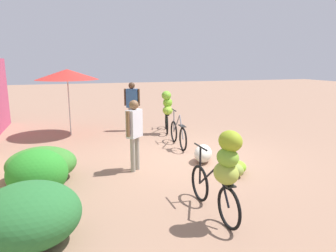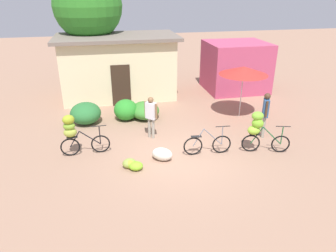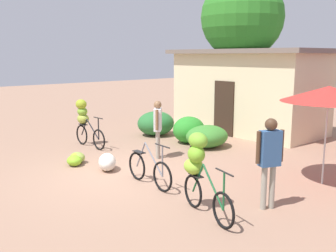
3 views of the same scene
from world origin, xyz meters
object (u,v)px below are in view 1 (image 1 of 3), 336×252
bicycle_near_pile (178,134)px  bicycle_center_loaded (167,108)px  bicycle_leftmost (223,169)px  person_bystander (134,128)px  banana_pile_on_ground (236,169)px  produce_sack (203,154)px  market_umbrella (67,74)px  person_vendor (132,101)px

bicycle_near_pile → bicycle_center_loaded: 1.84m
bicycle_leftmost → bicycle_center_loaded: bicycle_leftmost is taller
bicycle_near_pile → person_bystander: size_ratio=1.02×
banana_pile_on_ground → produce_sack: size_ratio=1.04×
person_bystander → produce_sack: bearing=-87.2°
person_bystander → bicycle_near_pile: bearing=-44.4°
bicycle_leftmost → banana_pile_on_ground: bicycle_leftmost is taller
bicycle_center_loaded → banana_pile_on_ground: bearing=-177.2°
produce_sack → bicycle_leftmost: bearing=161.5°
banana_pile_on_ground → produce_sack: bearing=17.2°
market_umbrella → bicycle_center_loaded: size_ratio=1.38×
bicycle_near_pile → bicycle_leftmost: bearing=169.1°
bicycle_leftmost → produce_sack: size_ratio=2.41×
person_bystander → person_vendor: bearing=-10.5°
bicycle_center_loaded → person_bystander: person_bystander is taller
bicycle_center_loaded → bicycle_leftmost: bearing=170.3°
bicycle_near_pile → person_bystander: 2.47m
produce_sack → person_bystander: size_ratio=0.42×
market_umbrella → bicycle_center_loaded: 3.57m
market_umbrella → bicycle_leftmost: (-7.00, -2.21, -1.19)m
bicycle_leftmost → bicycle_center_loaded: size_ratio=1.03×
banana_pile_on_ground → market_umbrella: bearing=33.8°
market_umbrella → bicycle_near_pile: 4.33m
bicycle_leftmost → produce_sack: (2.84, -0.95, -0.67)m
market_umbrella → bicycle_center_loaded: (-0.78, -3.28, -1.18)m
market_umbrella → bicycle_center_loaded: bearing=-103.4°
bicycle_near_pile → person_vendor: (2.55, 0.88, 0.72)m
person_vendor → produce_sack: bearing=-166.8°
bicycle_leftmost → bicycle_near_pile: bicycle_leftmost is taller
banana_pile_on_ground → person_bystander: bearing=65.0°
bicycle_center_loaded → person_vendor: 1.36m
person_vendor → person_bystander: person_vendor is taller
banana_pile_on_ground → person_vendor: bearing=14.0°
bicycle_leftmost → person_bystander: size_ratio=1.02×
bicycle_near_pile → banana_pile_on_ground: size_ratio=2.31×
banana_pile_on_ground → person_bystander: 2.47m
produce_sack → person_bystander: person_bystander is taller
market_umbrella → person_vendor: market_umbrella is taller
banana_pile_on_ground → produce_sack: 1.11m
banana_pile_on_ground → bicycle_leftmost: bearing=144.3°
bicycle_near_pile → banana_pile_on_ground: (-2.68, -0.42, -0.22)m
bicycle_leftmost → person_bystander: bearing=16.4°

